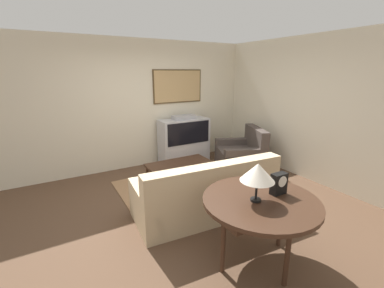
{
  "coord_description": "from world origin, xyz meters",
  "views": [
    {
      "loc": [
        -1.73,
        -3.21,
        2.05
      ],
      "look_at": [
        0.57,
        0.75,
        0.75
      ],
      "focal_mm": 24.0,
      "sensor_mm": 36.0,
      "label": 1
    }
  ],
  "objects_px": {
    "couch": "(206,195)",
    "console_table": "(261,204)",
    "armchair": "(242,155)",
    "mantel_clock": "(279,184)",
    "coffee_table": "(179,165)",
    "table_lamp": "(258,173)",
    "tv": "(184,140)"
  },
  "relations": [
    {
      "from": "couch",
      "to": "console_table",
      "type": "distance_m",
      "value": 1.18
    },
    {
      "from": "armchair",
      "to": "mantel_clock",
      "type": "relative_size",
      "value": 5.31
    },
    {
      "from": "armchair",
      "to": "coffee_table",
      "type": "height_order",
      "value": "armchair"
    },
    {
      "from": "table_lamp",
      "to": "couch",
      "type": "bearing_deg",
      "value": 83.48
    },
    {
      "from": "tv",
      "to": "coffee_table",
      "type": "distance_m",
      "value": 1.27
    },
    {
      "from": "coffee_table",
      "to": "couch",
      "type": "bearing_deg",
      "value": -96.24
    },
    {
      "from": "tv",
      "to": "table_lamp",
      "type": "relative_size",
      "value": 2.79
    },
    {
      "from": "mantel_clock",
      "to": "couch",
      "type": "bearing_deg",
      "value": 100.09
    },
    {
      "from": "table_lamp",
      "to": "mantel_clock",
      "type": "height_order",
      "value": "table_lamp"
    },
    {
      "from": "armchair",
      "to": "console_table",
      "type": "bearing_deg",
      "value": -14.71
    },
    {
      "from": "couch",
      "to": "coffee_table",
      "type": "bearing_deg",
      "value": -91.86
    },
    {
      "from": "console_table",
      "to": "coffee_table",
      "type": "bearing_deg",
      "value": 85.59
    },
    {
      "from": "tv",
      "to": "coffee_table",
      "type": "bearing_deg",
      "value": -123.01
    },
    {
      "from": "couch",
      "to": "armchair",
      "type": "bearing_deg",
      "value": -140.34
    },
    {
      "from": "couch",
      "to": "mantel_clock",
      "type": "relative_size",
      "value": 8.87
    },
    {
      "from": "couch",
      "to": "mantel_clock",
      "type": "bearing_deg",
      "value": 104.47
    },
    {
      "from": "console_table",
      "to": "mantel_clock",
      "type": "distance_m",
      "value": 0.31
    },
    {
      "from": "table_lamp",
      "to": "mantel_clock",
      "type": "bearing_deg",
      "value": -0.19
    },
    {
      "from": "tv",
      "to": "coffee_table",
      "type": "relative_size",
      "value": 0.98
    },
    {
      "from": "armchair",
      "to": "mantel_clock",
      "type": "distance_m",
      "value": 2.84
    },
    {
      "from": "tv",
      "to": "table_lamp",
      "type": "bearing_deg",
      "value": -105.94
    },
    {
      "from": "armchair",
      "to": "coffee_table",
      "type": "xyz_separation_m",
      "value": [
        -1.59,
        -0.1,
        0.11
      ]
    },
    {
      "from": "tv",
      "to": "console_table",
      "type": "distance_m",
      "value": 3.4
    },
    {
      "from": "tv",
      "to": "mantel_clock",
      "type": "bearing_deg",
      "value": -100.58
    },
    {
      "from": "couch",
      "to": "armchair",
      "type": "xyz_separation_m",
      "value": [
        1.72,
        1.21,
        -0.02
      ]
    },
    {
      "from": "armchair",
      "to": "mantel_clock",
      "type": "height_order",
      "value": "mantel_clock"
    },
    {
      "from": "tv",
      "to": "table_lamp",
      "type": "height_order",
      "value": "table_lamp"
    },
    {
      "from": "couch",
      "to": "table_lamp",
      "type": "bearing_deg",
      "value": 87.86
    },
    {
      "from": "tv",
      "to": "armchair",
      "type": "distance_m",
      "value": 1.34
    },
    {
      "from": "coffee_table",
      "to": "console_table",
      "type": "xyz_separation_m",
      "value": [
        -0.17,
        -2.22,
        0.31
      ]
    },
    {
      "from": "table_lamp",
      "to": "mantel_clock",
      "type": "distance_m",
      "value": 0.38
    },
    {
      "from": "couch",
      "to": "mantel_clock",
      "type": "distance_m",
      "value": 1.27
    }
  ]
}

